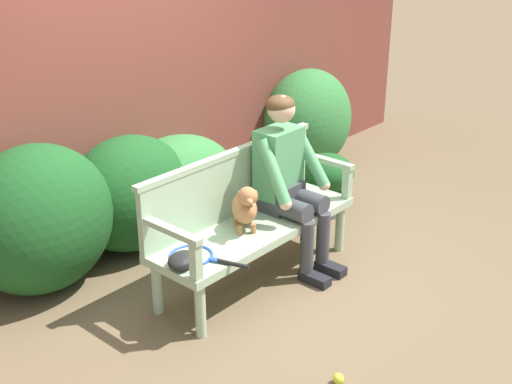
% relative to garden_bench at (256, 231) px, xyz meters
% --- Properties ---
extents(ground_plane, '(40.00, 40.00, 0.00)m').
position_rel_garden_bench_xyz_m(ground_plane, '(0.00, 0.00, -0.39)').
color(ground_plane, brown).
extents(brick_garden_fence, '(8.00, 0.30, 2.45)m').
position_rel_garden_bench_xyz_m(brick_garden_fence, '(0.00, 1.47, 0.83)').
color(brick_garden_fence, brown).
rests_on(brick_garden_fence, ground).
extents(hedge_bush_far_left, '(1.10, 0.86, 0.80)m').
position_rel_garden_bench_xyz_m(hedge_bush_far_left, '(0.24, 1.07, 0.01)').
color(hedge_bush_far_left, '#337538').
rests_on(hedge_bush_far_left, ground).
extents(hedge_bush_mid_right, '(1.04, 0.82, 1.05)m').
position_rel_garden_bench_xyz_m(hedge_bush_mid_right, '(2.05, 1.08, 0.13)').
color(hedge_bush_mid_right, '#337538').
rests_on(hedge_bush_mid_right, ground).
extents(hedge_bush_far_right, '(1.10, 0.89, 1.07)m').
position_rel_garden_bench_xyz_m(hedge_bush_far_right, '(-1.08, 1.07, 0.15)').
color(hedge_bush_far_right, '#194C1E').
rests_on(hedge_bush_far_right, ground).
extents(hedge_bush_mid_left, '(1.03, 0.85, 0.92)m').
position_rel_garden_bench_xyz_m(hedge_bush_mid_left, '(-0.26, 1.09, 0.07)').
color(hedge_bush_mid_left, '#194C1E').
rests_on(hedge_bush_mid_left, ground).
extents(garden_bench, '(1.71, 0.53, 0.45)m').
position_rel_garden_bench_xyz_m(garden_bench, '(0.00, 0.00, 0.00)').
color(garden_bench, '#9EB793').
rests_on(garden_bench, ground).
extents(bench_backrest, '(1.75, 0.06, 0.50)m').
position_rel_garden_bench_xyz_m(bench_backrest, '(0.00, 0.24, 0.31)').
color(bench_backrest, '#9EB793').
rests_on(bench_backrest, garden_bench).
extents(bench_armrest_left_end, '(0.06, 0.53, 0.28)m').
position_rel_garden_bench_xyz_m(bench_armrest_left_end, '(-0.81, -0.09, 0.26)').
color(bench_armrest_left_end, '#9EB793').
rests_on(bench_armrest_left_end, garden_bench).
extents(bench_armrest_right_end, '(0.06, 0.53, 0.28)m').
position_rel_garden_bench_xyz_m(bench_armrest_right_end, '(0.81, -0.09, 0.26)').
color(bench_armrest_right_end, '#9EB793').
rests_on(bench_armrest_right_end, garden_bench).
extents(person_seated, '(0.56, 0.67, 1.32)m').
position_rel_garden_bench_xyz_m(person_seated, '(0.33, -0.02, 0.33)').
color(person_seated, black).
rests_on(person_seated, ground).
extents(dog_on_bench, '(0.30, 0.34, 0.37)m').
position_rel_garden_bench_xyz_m(dog_on_bench, '(-0.13, -0.01, 0.24)').
color(dog_on_bench, '#AD7042').
rests_on(dog_on_bench, garden_bench).
extents(tennis_racket, '(0.36, 0.58, 0.03)m').
position_rel_garden_bench_xyz_m(tennis_racket, '(-0.63, -0.02, 0.07)').
color(tennis_racket, blue).
rests_on(tennis_racket, garden_bench).
extents(baseball_glove, '(0.27, 0.24, 0.09)m').
position_rel_garden_bench_xyz_m(baseball_glove, '(-0.77, -0.05, 0.10)').
color(baseball_glove, black).
rests_on(baseball_glove, garden_bench).
extents(tennis_ball, '(0.07, 0.07, 0.07)m').
position_rel_garden_bench_xyz_m(tennis_ball, '(-0.58, -1.14, -0.36)').
color(tennis_ball, '#CCDB33').
rests_on(tennis_ball, ground).
extents(potted_plant, '(0.46, 0.46, 0.56)m').
position_rel_garden_bench_xyz_m(potted_plant, '(1.27, 0.27, -0.06)').
color(potted_plant, slate).
rests_on(potted_plant, ground).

